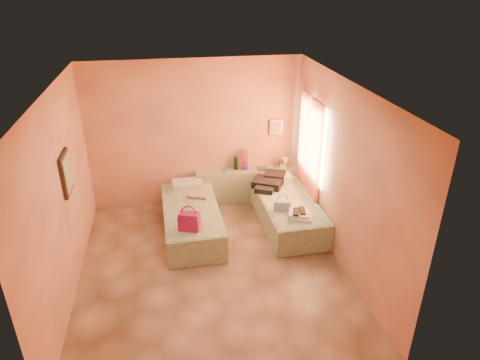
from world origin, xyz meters
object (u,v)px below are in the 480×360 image
object	(u,v)px
water_bottle	(236,163)
magenta_handbag	(189,221)
bed_right	(287,211)
towel_stack	(301,216)
green_book	(262,169)
blue_handbag	(282,206)
bed_left	(192,220)
flower_vase	(283,161)
headboard_ledge	(247,184)

from	to	relation	value
water_bottle	magenta_handbag	distance (m)	2.07
bed_right	towel_stack	world-z (taller)	towel_stack
green_book	blue_handbag	size ratio (longest dim) A/B	0.70
bed_left	magenta_handbag	distance (m)	0.80
bed_left	towel_stack	xyz separation A→B (m)	(1.74, -0.67, 0.30)
bed_left	flower_vase	size ratio (longest dim) A/B	7.00
flower_vase	blue_handbag	world-z (taller)	flower_vase
headboard_ledge	bed_right	xyz separation A→B (m)	(0.52, -1.05, -0.08)
water_bottle	green_book	xyz separation A→B (m)	(0.51, -0.11, -0.11)
bed_right	towel_stack	size ratio (longest dim) A/B	5.71
water_bottle	blue_handbag	bearing A→B (deg)	-69.86
water_bottle	magenta_handbag	xyz separation A→B (m)	(-1.04, -1.79, -0.12)
bed_right	blue_handbag	bearing A→B (deg)	-121.61
blue_handbag	green_book	bearing A→B (deg)	101.86
towel_stack	flower_vase	bearing A→B (deg)	84.45
towel_stack	water_bottle	bearing A→B (deg)	113.46
blue_handbag	bed_right	bearing A→B (deg)	70.03
headboard_ledge	green_book	size ratio (longest dim) A/B	10.63
headboard_ledge	bed_right	bearing A→B (deg)	-63.43
bed_right	green_book	xyz separation A→B (m)	(-0.25, 0.99, 0.42)
magenta_handbag	bed_right	bearing A→B (deg)	41.44
towel_stack	blue_handbag	bearing A→B (deg)	127.07
blue_handbag	headboard_ledge	bearing A→B (deg)	112.89
green_book	magenta_handbag	size ratio (longest dim) A/B	0.60
bed_left	water_bottle	distance (m)	1.56
bed_right	green_book	size ratio (longest dim) A/B	10.37
blue_handbag	water_bottle	bearing A→B (deg)	120.70
water_bottle	towel_stack	size ratio (longest dim) A/B	0.72
bed_left	bed_right	world-z (taller)	same
bed_right	green_book	bearing A→B (deg)	102.85
headboard_ledge	green_book	xyz separation A→B (m)	(0.28, -0.06, 0.34)
headboard_ledge	flower_vase	size ratio (longest dim) A/B	7.17
bed_left	flower_vase	world-z (taller)	flower_vase
blue_handbag	towel_stack	distance (m)	0.39
magenta_handbag	green_book	bearing A→B (deg)	67.85
water_bottle	headboard_ledge	bearing A→B (deg)	-12.54
bed_right	flower_vase	size ratio (longest dim) A/B	7.00
blue_handbag	towel_stack	xyz separation A→B (m)	(0.23, -0.31, -0.04)
bed_left	flower_vase	xyz separation A→B (m)	(1.91, 1.00, 0.54)
bed_left	flower_vase	bearing A→B (deg)	26.65
bed_right	bed_left	bearing A→B (deg)	178.92
water_bottle	flower_vase	bearing A→B (deg)	-6.04
bed_right	flower_vase	world-z (taller)	flower_vase
flower_vase	bed_left	bearing A→B (deg)	-152.27
magenta_handbag	blue_handbag	bearing A→B (deg)	31.98
bed_left	towel_stack	distance (m)	1.89
headboard_ledge	flower_vase	xyz separation A→B (m)	(0.70, -0.05, 0.47)
water_bottle	bed_right	bearing A→B (deg)	-55.61
headboard_ledge	bed_left	bearing A→B (deg)	-138.85
headboard_ledge	magenta_handbag	size ratio (longest dim) A/B	6.34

